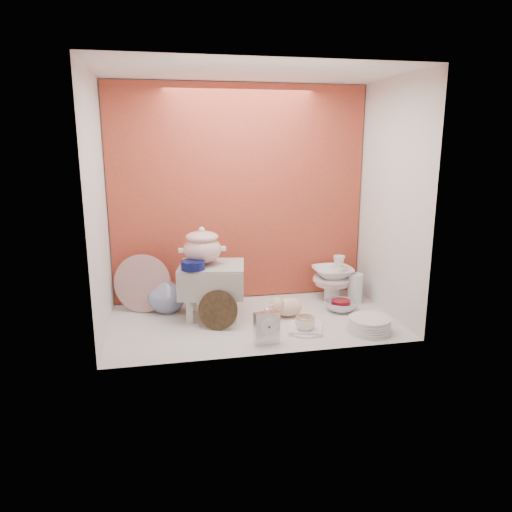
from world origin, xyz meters
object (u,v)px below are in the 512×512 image
Objects in this scene: blue_white_vase at (167,292)px; plush_pig at (289,307)px; soup_tureen at (202,246)px; crystal_bowl at (341,306)px; step_stool at (212,291)px; gold_rim_teacup at (305,324)px; floral_platter at (142,283)px; dinner_plate_stack at (369,325)px; mantel_clock at (267,326)px; porcelain_tower at (332,278)px.

plush_pig is at bearing -18.98° from blue_white_vase.
soup_tureen is 1.33× the size of crystal_bowl.
step_stool is 0.65m from gold_rim_teacup.
soup_tureen is 2.46× the size of gold_rim_teacup.
step_stool is at bearing 175.34° from crystal_bowl.
floral_platter is 0.98m from plush_pig.
blue_white_vase is 0.97m from gold_rim_teacup.
floral_platter is at bearing 168.86° from crystal_bowl.
dinner_plate_stack is at bearing -26.15° from soup_tureen.
dinner_plate_stack is at bearing -9.15° from gold_rim_teacup.
soup_tureen is 1.02m from crystal_bowl.
blue_white_vase is 0.82m from plush_pig.
plush_pig is at bearing -17.57° from floral_platter.
mantel_clock is 1.81× the size of gold_rim_teacup.
soup_tureen is at bearing -23.90° from floral_platter.
blue_white_vase is 1.33m from dinner_plate_stack.
step_stool is 1.05× the size of floral_platter.
soup_tureen is 0.69m from plush_pig.
blue_white_vase is at bearing 167.48° from plush_pig.
crystal_bowl is (0.61, 0.43, -0.07)m from mantel_clock.
blue_white_vase is 1.22× the size of crystal_bowl.
gold_rim_teacup is at bearing 170.85° from dinner_plate_stack.
mantel_clock is 0.79× the size of dinner_plate_stack.
blue_white_vase is at bearing 121.01° from mantel_clock.
plush_pig is 0.38m from crystal_bowl.
floral_platter is 1.49m from dinner_plate_stack.
plush_pig is 1.07× the size of crystal_bowl.
soup_tureen reaches higher than gold_rim_teacup.
mantel_clock is at bearing -144.84° from crystal_bowl.
step_stool is 3.52× the size of gold_rim_teacup.
soup_tureen is 1.36× the size of mantel_clock.
plush_pig is at bearing -12.72° from soup_tureen.
porcelain_tower is (0.94, 0.15, -0.31)m from soup_tureen.
step_stool is at bearing -22.79° from floral_platter.
gold_rim_teacup is at bearing -124.07° from porcelain_tower.
soup_tureen is at bearing 174.72° from crystal_bowl.
blue_white_vase reaches higher than crystal_bowl.
dinner_plate_stack is at bearing -27.30° from blue_white_vase.
step_stool is at bearing 153.18° from dinner_plate_stack.
soup_tureen reaches higher than floral_platter.
step_stool is 1.53× the size of dinner_plate_stack.
blue_white_vase is 0.98× the size of dinner_plate_stack.
step_stool is 0.33m from blue_white_vase.
mantel_clock is at bearing -156.86° from gold_rim_teacup.
crystal_bowl is (0.35, 0.32, -0.03)m from gold_rim_teacup.
step_stool reaches higher than dinner_plate_stack.
crystal_bowl is at bearing -11.14° from floral_platter.
floral_platter is 1.20× the size of porcelain_tower.
porcelain_tower reaches higher than crystal_bowl.
gold_rim_teacup is (0.95, -0.58, -0.14)m from floral_platter.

